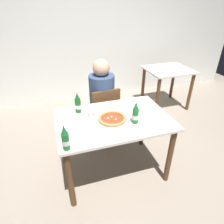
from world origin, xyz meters
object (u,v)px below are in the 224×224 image
(chair_behind_table, at_px, (104,112))
(pizza_margherita_near, at_px, (112,119))
(beer_bottle_center, at_px, (78,104))
(dining_table_background, at_px, (167,77))
(diner_seated, at_px, (102,104))
(paper_cup, at_px, (91,115))
(dining_table_main, at_px, (113,127))
(beer_bottle_right, at_px, (135,114))
(napkin_with_cutlery, at_px, (143,112))
(beer_bottle_left, at_px, (65,139))

(chair_behind_table, distance_m, pizza_margherita_near, 0.71)
(beer_bottle_center, bearing_deg, dining_table_background, 30.35)
(pizza_margherita_near, bearing_deg, diner_seated, 83.88)
(chair_behind_table, xyz_separation_m, pizza_margherita_near, (-0.08, -0.65, 0.29))
(chair_behind_table, xyz_separation_m, paper_cup, (-0.29, -0.55, 0.32))
(dining_table_main, height_order, beer_bottle_right, beer_bottle_right)
(dining_table_main, height_order, diner_seated, diner_seated)
(chair_behind_table, relative_size, beer_bottle_right, 3.44)
(diner_seated, relative_size, beer_bottle_center, 4.89)
(pizza_margherita_near, relative_size, napkin_with_cutlery, 1.39)
(napkin_with_cutlery, bearing_deg, chair_behind_table, 116.28)
(napkin_with_cutlery, height_order, paper_cup, paper_cup)
(pizza_margherita_near, bearing_deg, chair_behind_table, 82.87)
(napkin_with_cutlery, bearing_deg, dining_table_background, 48.75)
(diner_seated, relative_size, pizza_margherita_near, 3.77)
(pizza_margherita_near, distance_m, paper_cup, 0.23)
(chair_behind_table, height_order, beer_bottle_right, beer_bottle_right)
(diner_seated, xyz_separation_m, napkin_with_cutlery, (0.30, -0.65, 0.17))
(diner_seated, relative_size, dining_table_background, 1.51)
(beer_bottle_left, xyz_separation_m, paper_cup, (0.30, 0.40, -0.06))
(beer_bottle_left, height_order, napkin_with_cutlery, beer_bottle_left)
(chair_behind_table, relative_size, paper_cup, 8.95)
(beer_bottle_left, relative_size, paper_cup, 2.60)
(dining_table_main, bearing_deg, dining_table_background, 41.37)
(beer_bottle_center, relative_size, paper_cup, 2.60)
(beer_bottle_left, xyz_separation_m, beer_bottle_center, (0.19, 0.59, 0.00))
(pizza_margherita_near, distance_m, beer_bottle_right, 0.25)
(paper_cup, bearing_deg, dining_table_background, 36.11)
(napkin_with_cutlery, relative_size, paper_cup, 2.43)
(dining_table_main, xyz_separation_m, pizza_margherita_near, (-0.03, -0.04, 0.13))
(dining_table_background, height_order, beer_bottle_right, beer_bottle_right)
(pizza_margherita_near, distance_m, beer_bottle_center, 0.43)
(beer_bottle_left, bearing_deg, napkin_with_cutlery, 22.20)
(dining_table_main, height_order, paper_cup, paper_cup)
(paper_cup, bearing_deg, beer_bottle_right, -26.17)
(chair_behind_table, bearing_deg, dining_table_main, 79.69)
(chair_behind_table, xyz_separation_m, dining_table_background, (1.43, 0.70, 0.11))
(dining_table_main, bearing_deg, napkin_with_cutlery, 2.26)
(dining_table_background, height_order, beer_bottle_left, beer_bottle_left)
(beer_bottle_left, bearing_deg, dining_table_main, 33.18)
(diner_seated, distance_m, beer_bottle_right, 0.86)
(chair_behind_table, height_order, napkin_with_cutlery, chair_behind_table)
(diner_seated, xyz_separation_m, beer_bottle_right, (0.13, -0.81, 0.27))
(chair_behind_table, bearing_deg, diner_seated, -87.99)
(beer_bottle_left, bearing_deg, paper_cup, 53.60)
(pizza_margherita_near, relative_size, beer_bottle_left, 1.30)
(beer_bottle_left, relative_size, beer_bottle_center, 1.00)
(dining_table_main, relative_size, dining_table_background, 1.50)
(dining_table_main, distance_m, dining_table_background, 1.98)
(dining_table_main, bearing_deg, pizza_margherita_near, -123.20)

